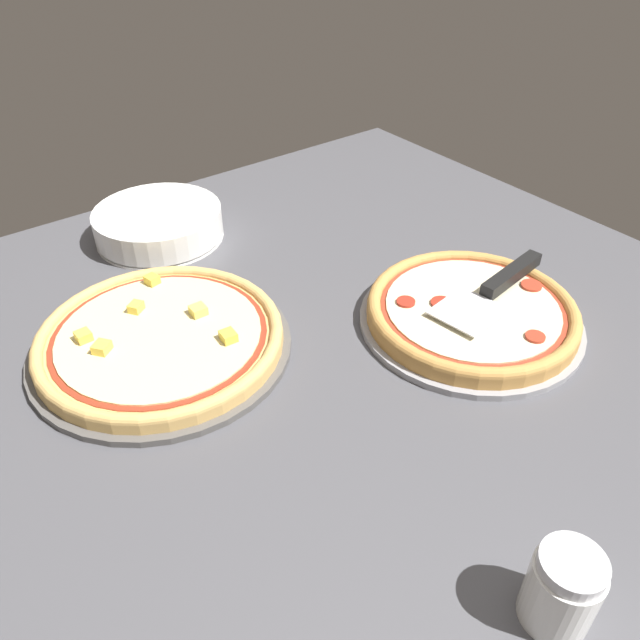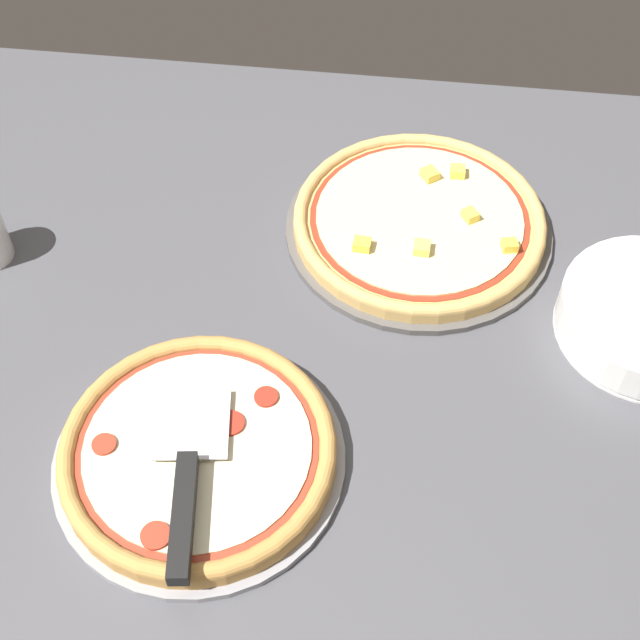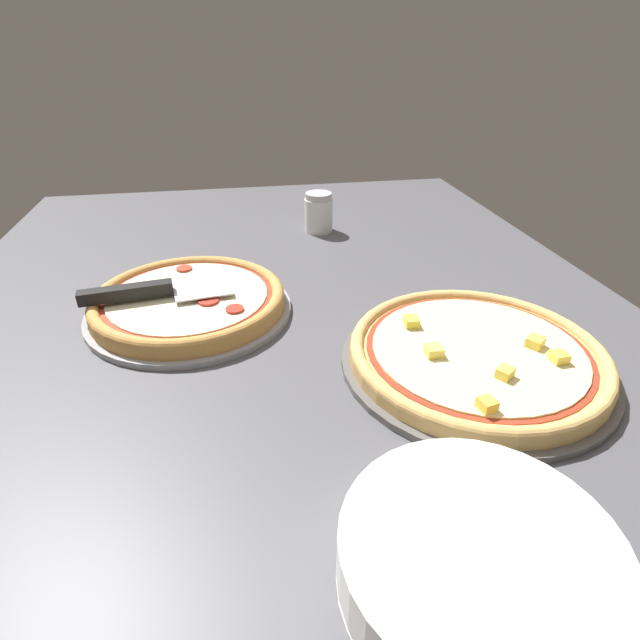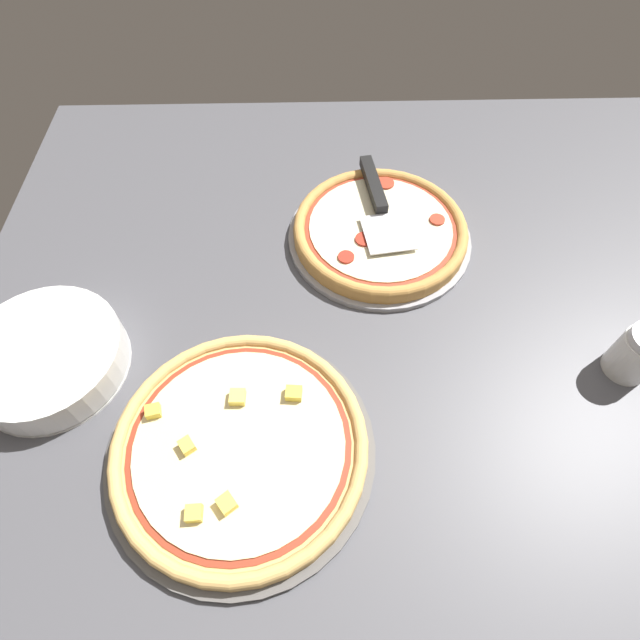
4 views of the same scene
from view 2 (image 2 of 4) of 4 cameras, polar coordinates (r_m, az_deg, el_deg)
ground_plane at (r=113.40cm, az=-7.40°, el=-2.54°), size 145.77×117.60×3.60cm
pizza_pan_front at (r=102.97cm, az=-7.70°, el=-8.80°), size 33.13×33.13×1.00cm
pizza_front at (r=101.24cm, az=-7.82°, el=-8.23°), size 31.14×31.14×2.92cm
pizza_pan_back at (r=124.91cm, az=6.30°, el=5.81°), size 36.86×36.86×1.00cm
pizza_back at (r=123.62cm, az=6.38°, el=6.39°), size 34.65×34.65×3.36cm
serving_spatula at (r=96.24cm, az=-8.62°, el=-10.95°), size 9.51×23.82×2.00cm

